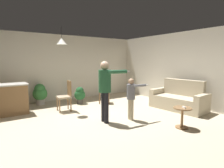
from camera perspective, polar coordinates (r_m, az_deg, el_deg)
ground at (r=5.50m, az=-1.14°, el=-10.33°), size 7.68×7.68×0.00m
wall_back at (r=8.12m, az=-13.52°, el=4.95°), size 6.40×0.10×2.70m
wall_right at (r=7.47m, az=20.01°, el=4.50°), size 0.10×6.40×2.70m
couch_floral at (r=6.73m, az=19.95°, el=-4.54°), size 1.05×1.89×1.00m
kitchen_counter at (r=6.50m, az=-29.99°, el=-4.21°), size 1.26×0.66×0.95m
side_table_by_couch at (r=4.94m, az=20.84°, el=-8.95°), size 0.44×0.44×0.52m
person_adult at (r=4.90m, az=-2.10°, el=-0.29°), size 0.80×0.52×1.65m
person_child at (r=5.17m, az=5.96°, el=-3.19°), size 0.59×0.38×1.17m
dining_chair_by_counter at (r=6.26m, az=-14.02°, el=-3.20°), size 0.46×0.46×1.00m
dining_chair_near_wall at (r=7.18m, az=-3.06°, el=-1.63°), size 0.57×0.57×1.00m
potted_plant_corner at (r=7.42m, az=-21.32°, el=-2.68°), size 0.52×0.52×0.79m
potted_plant_by_wall at (r=7.24m, az=-9.89°, el=-3.19°), size 0.42×0.42×0.64m
spare_remote_on_table at (r=4.85m, az=21.34°, el=-6.70°), size 0.09×0.13×0.04m
ceiling_light_pendant at (r=6.07m, az=-15.31°, el=12.60°), size 0.32×0.32×0.55m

